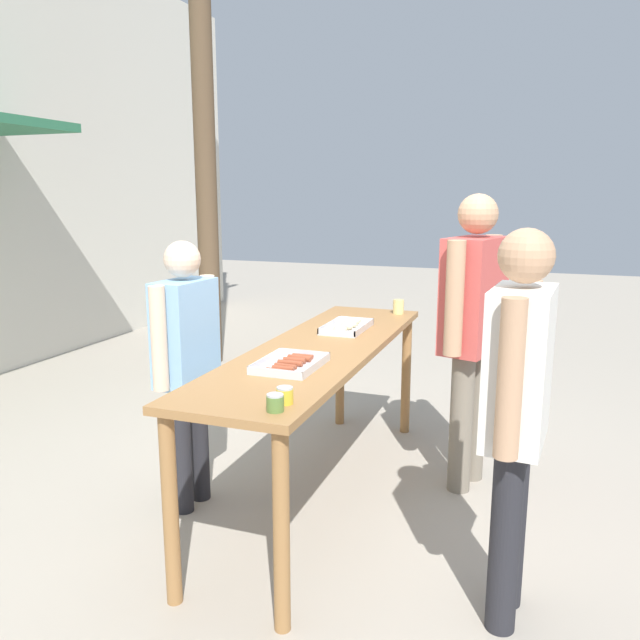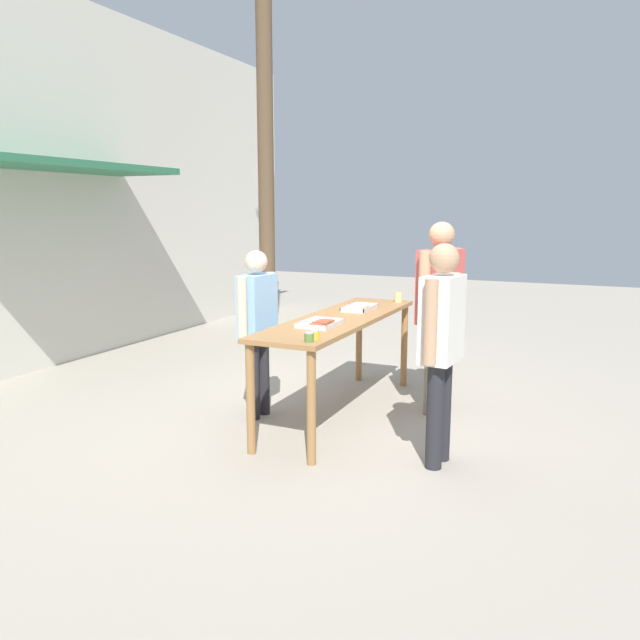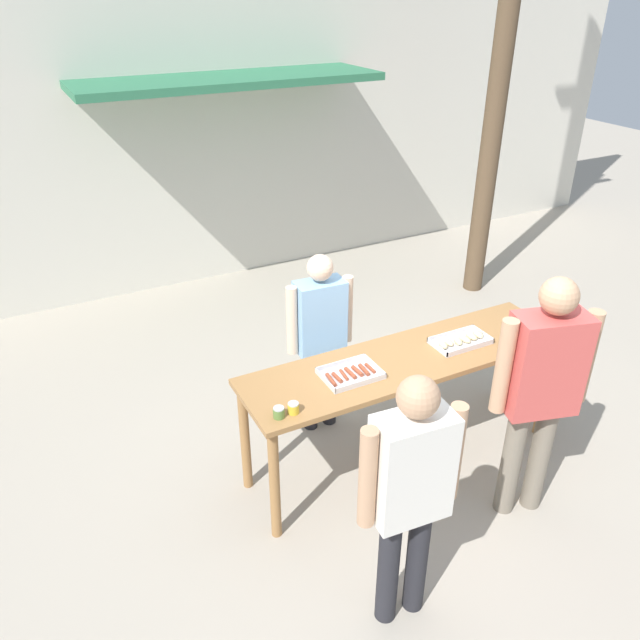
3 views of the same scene
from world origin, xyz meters
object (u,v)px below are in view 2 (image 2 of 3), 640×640
at_px(food_tray_buns, 360,308).
at_px(beer_cup, 398,297).
at_px(person_customer_holding_hotdog, 442,336).
at_px(person_server_behind_table, 257,319).
at_px(food_tray_sausages, 320,324).
at_px(condiment_jar_mustard, 309,337).
at_px(person_customer_with_cup, 440,301).
at_px(condiment_jar_ketchup, 315,335).
at_px(utility_pole, 265,88).

distance_m(food_tray_buns, beer_cup, 0.68).
height_order(food_tray_buns, person_customer_holding_hotdog, person_customer_holding_hotdog).
height_order(person_server_behind_table, person_customer_holding_hotdog, person_customer_holding_hotdog).
relative_size(food_tray_sausages, condiment_jar_mustard, 5.52).
bearing_deg(person_customer_with_cup, condiment_jar_ketchup, -6.44).
distance_m(food_tray_sausages, condiment_jar_mustard, 0.65).
xyz_separation_m(food_tray_sausages, beer_cup, (1.60, -0.19, 0.04)).
xyz_separation_m(food_tray_sausages, person_server_behind_table, (0.12, 0.69, -0.03)).
xyz_separation_m(food_tray_buns, beer_cup, (0.65, -0.19, 0.03)).
relative_size(condiment_jar_mustard, person_customer_with_cup, 0.04).
xyz_separation_m(food_tray_sausages, utility_pole, (3.00, 2.19, 2.58)).
distance_m(food_tray_sausages, person_customer_with_cup, 1.24).
bearing_deg(food_tray_sausages, person_server_behind_table, 80.21).
distance_m(beer_cup, utility_pole, 3.75).
distance_m(food_tray_buns, person_server_behind_table, 1.08).
bearing_deg(person_customer_holding_hotdog, person_customer_with_cup, -160.76).
relative_size(food_tray_buns, person_customer_with_cup, 0.24).
bearing_deg(utility_pole, condiment_jar_ketchup, -145.90).
height_order(food_tray_buns, beer_cup, beer_cup).
xyz_separation_m(condiment_jar_mustard, person_customer_holding_hotdog, (0.35, -0.92, 0.02)).
xyz_separation_m(person_server_behind_table, person_customer_with_cup, (0.83, -1.48, 0.14)).
height_order(condiment_jar_mustard, person_customer_holding_hotdog, person_customer_holding_hotdog).
bearing_deg(food_tray_buns, person_customer_with_cup, -90.51).
bearing_deg(condiment_jar_mustard, person_server_behind_table, 49.84).
height_order(person_server_behind_table, person_customer_with_cup, person_customer_with_cup).
bearing_deg(person_customer_with_cup, person_server_behind_table, -44.97).
bearing_deg(condiment_jar_ketchup, person_customer_holding_hotdog, -75.01).
xyz_separation_m(food_tray_sausages, person_customer_with_cup, (0.95, -0.79, 0.12)).
distance_m(food_tray_sausages, food_tray_buns, 0.95).
xyz_separation_m(condiment_jar_ketchup, person_server_behind_table, (0.64, 0.88, -0.05)).
height_order(food_tray_sausages, utility_pole, utility_pole).
bearing_deg(beer_cup, utility_pole, 59.64).
distance_m(condiment_jar_ketchup, person_server_behind_table, 1.09).
bearing_deg(condiment_jar_ketchup, condiment_jar_mustard, -179.69).
bearing_deg(condiment_jar_mustard, utility_pole, 33.37).
relative_size(person_customer_holding_hotdog, person_customer_with_cup, 0.93).
bearing_deg(person_customer_with_cup, food_tray_buns, -74.69).
height_order(beer_cup, person_server_behind_table, person_server_behind_table).
xyz_separation_m(beer_cup, person_customer_holding_hotdog, (-1.88, -0.92, 0.01)).
distance_m(food_tray_sausages, condiment_jar_ketchup, 0.56).
height_order(beer_cup, person_customer_holding_hotdog, person_customer_holding_hotdog).
distance_m(condiment_jar_mustard, person_customer_holding_hotdog, 0.98).
relative_size(condiment_jar_ketchup, person_server_behind_table, 0.05).
bearing_deg(beer_cup, food_tray_buns, 163.72).
xyz_separation_m(food_tray_sausages, food_tray_buns, (0.95, 0.00, 0.01)).
relative_size(food_tray_sausages, person_server_behind_table, 0.26).
distance_m(person_server_behind_table, utility_pole, 4.16).
xyz_separation_m(beer_cup, person_customer_with_cup, (-0.66, -0.60, 0.08)).
bearing_deg(beer_cup, condiment_jar_mustard, -179.90).
xyz_separation_m(food_tray_buns, condiment_jar_mustard, (-1.58, -0.19, 0.01)).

